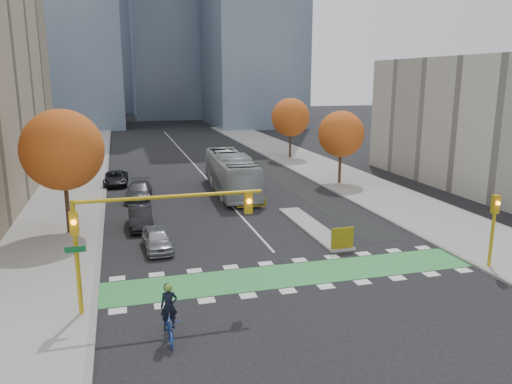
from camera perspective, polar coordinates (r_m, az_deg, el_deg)
ground at (r=25.42m, az=5.53°, el=-10.60°), size 300.00×300.00×0.00m
sidewalk_west at (r=43.20m, az=-21.64°, el=-1.44°), size 7.00×120.00×0.15m
sidewalk_east at (r=48.21m, az=12.09°, el=0.63°), size 7.00×120.00×0.15m
curb_west at (r=42.93m, az=-17.00°, el=-1.17°), size 0.30×120.00×0.16m
curb_east at (r=46.72m, az=8.28°, el=0.39°), size 0.30×120.00×0.16m
bike_crossing at (r=26.71m, az=4.37°, el=-9.36°), size 20.00×3.00×0.01m
centre_line at (r=63.11m, az=-7.51°, el=3.61°), size 0.15×70.00×0.01m
bike_lane_paint at (r=55.07m, az=1.73°, el=2.35°), size 2.50×50.00×0.01m
median_island at (r=34.64m, az=6.43°, el=-3.99°), size 1.60×10.00×0.16m
hazard_board at (r=30.24m, az=9.84°, el=-5.22°), size 1.40×0.12×1.30m
tree_west at (r=34.19m, az=-21.24°, el=4.49°), size 5.20×5.20×8.22m
tree_east_near at (r=48.56m, az=9.69°, el=6.55°), size 4.40×4.40×7.08m
tree_east_far at (r=63.48m, az=3.97°, el=8.51°), size 4.80×4.80×7.65m
traffic_signal_west at (r=22.07m, az=-13.39°, el=-3.45°), size 8.53×0.56×5.20m
traffic_signal_east at (r=29.41m, az=25.54°, el=-2.91°), size 0.35×0.43×4.10m
cyclist at (r=20.47m, az=-9.85°, el=-14.39°), size 0.73×2.06×2.38m
bus at (r=44.72m, az=-2.85°, el=2.17°), size 3.51×12.87×3.55m
parked_car_a at (r=30.60m, az=-11.26°, el=-5.31°), size 1.80×4.02×1.34m
parked_car_b at (r=35.33m, az=-13.09°, el=-2.81°), size 1.57×4.48×1.47m
parked_car_c at (r=43.41m, az=-13.25°, el=0.11°), size 2.66×5.31×1.48m
parked_car_d at (r=49.84m, az=-15.73°, el=1.51°), size 2.43×4.86×1.32m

